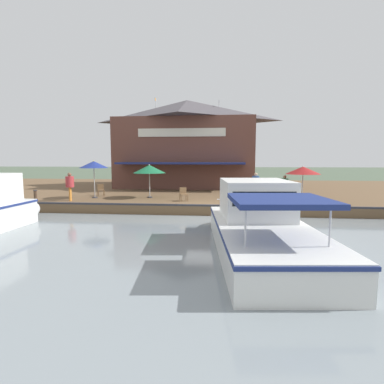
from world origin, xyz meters
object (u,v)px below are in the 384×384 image
Objects in this scene: person_at_quay_edge at (70,183)px; tree_behind_restaurant at (161,148)px; patio_umbrella_by_entrance at (94,165)px; patio_umbrella_back_row at (149,169)px; mooring_post at (35,196)px; cafe_chair_facing_river at (101,189)px; motorboat_fourth_along at (257,224)px; cafe_chair_mid_patio at (275,189)px; person_near_entrance at (256,182)px; person_mid_patio at (285,185)px; cafe_chair_back_row_seat at (184,193)px; waterfront_restaurant at (187,143)px; patio_umbrella_mid_patio_right at (303,170)px.

tree_behind_restaurant is (-14.97, 2.79, 2.69)m from person_at_quay_edge.
patio_umbrella_by_entrance is 13.68m from tree_behind_restaurant.
mooring_post is (3.19, -6.24, -1.57)m from patio_umbrella_back_row.
cafe_chair_facing_river is (-1.15, -0.04, -1.79)m from patio_umbrella_by_entrance.
cafe_chair_facing_river is at bearing -8.67° from tree_behind_restaurant.
patio_umbrella_back_row is 5.15m from person_at_quay_edge.
cafe_chair_facing_river is 12.90m from tree_behind_restaurant.
person_at_quay_edge is 15.46m from tree_behind_restaurant.
cafe_chair_mid_patio is at bearing 167.16° from motorboat_fourth_along.
mooring_post is 0.14× the size of tree_behind_restaurant.
cafe_chair_mid_patio is 15.43m from tree_behind_restaurant.
patio_umbrella_back_row is 0.40× the size of tree_behind_restaurant.
cafe_chair_facing_river reaches higher than mooring_post.
person_near_entrance is at bearing 104.92° from mooring_post.
motorboat_fourth_along is at bearing -12.84° from cafe_chair_mid_patio.
patio_umbrella_back_row reaches higher than motorboat_fourth_along.
person_mid_patio is at bearing 162.68° from motorboat_fourth_along.
person_mid_patio is at bearing 2.61° from cafe_chair_mid_patio.
cafe_chair_back_row_seat is 8.61m from motorboat_fourth_along.
patio_umbrella_by_entrance is at bearing 2.07° from cafe_chair_facing_river.
person_mid_patio is at bearing 85.54° from cafe_chair_facing_river.
waterfront_restaurant is 16.73× the size of mooring_post.
person_mid_patio is 0.90× the size of person_at_quay_edge.
waterfront_restaurant reaches higher than cafe_chair_facing_river.
patio_umbrella_back_row is at bearing -75.22° from cafe_chair_mid_patio.
person_mid_patio is (10.31, 7.50, -3.29)m from waterfront_restaurant.
cafe_chair_back_row_seat is at bearing 61.42° from patio_umbrella_back_row.
person_at_quay_edge reaches higher than cafe_chair_mid_patio.
cafe_chair_mid_patio is 16.05m from mooring_post.
tree_behind_restaurant reaches higher than person_at_quay_edge.
mooring_post is at bearing -62.90° from patio_umbrella_back_row.
cafe_chair_back_row_seat is (0.85, 6.22, -1.79)m from patio_umbrella_by_entrance.
tree_behind_restaurant reaches higher than motorboat_fourth_along.
patio_umbrella_by_entrance is 3.75m from patio_umbrella_back_row.
patio_umbrella_mid_patio_right is at bearing 155.93° from motorboat_fourth_along.
cafe_chair_facing_river is 0.49× the size of person_near_entrance.
patio_umbrella_mid_patio_right is 2.82× the size of mooring_post.
patio_umbrella_back_row is 13.20m from tree_behind_restaurant.
patio_umbrella_by_entrance is 12.98m from cafe_chair_mid_patio.
tree_behind_restaurant is (-12.94, -1.87, 1.85)m from patio_umbrella_back_row.
patio_umbrella_mid_patio_right is 0.38× the size of tree_behind_restaurant.
patio_umbrella_by_entrance is (-0.19, -13.68, 0.33)m from patio_umbrella_mid_patio_right.
patio_umbrella_back_row is 1.32× the size of person_near_entrance.
cafe_chair_back_row_seat is at bearing -154.59° from motorboat_fourth_along.
waterfront_restaurant is 15.48× the size of cafe_chair_facing_river.
waterfront_restaurant is at bearing 47.91° from tree_behind_restaurant.
person_at_quay_edge reaches higher than mooring_post.
person_at_quay_edge reaches higher than cafe_chair_back_row_seat.
motorboat_fourth_along is 13.81m from mooring_post.
cafe_chair_mid_patio is at bearing 45.23° from tree_behind_restaurant.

